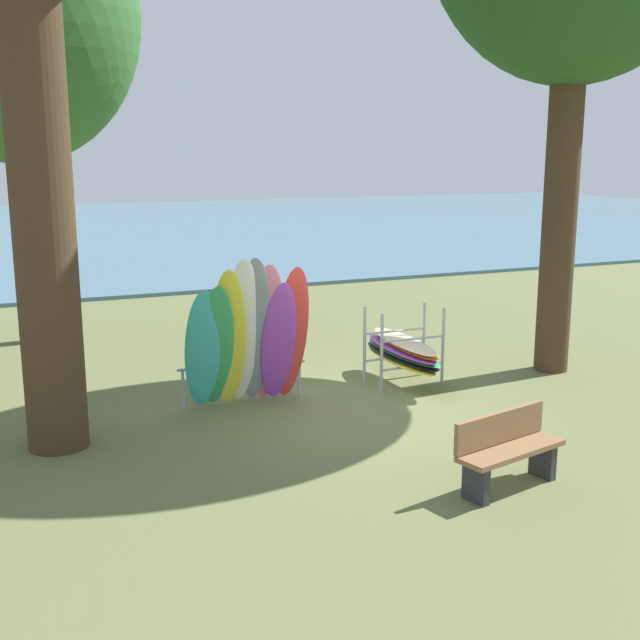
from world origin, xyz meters
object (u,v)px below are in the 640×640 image
Objects in this scene: tree_mid_behind at (11,15)px; board_storage_rack at (403,350)px; leaning_board_pile at (248,338)px; park_bench at (507,449)px.

tree_mid_behind is 4.12× the size of board_storage_rack.
board_storage_rack is (2.65, 0.16, -0.48)m from leaning_board_pile.
tree_mid_behind is at bearing 134.43° from board_storage_rack.
tree_mid_behind is 11.81m from park_bench.
leaning_board_pile reaches higher than park_bench.
tree_mid_behind is 3.89× the size of leaning_board_pile.
board_storage_rack is 4.14m from park_bench.
park_bench is (4.37, -9.42, -5.64)m from tree_mid_behind.
park_bench is (-0.90, -4.04, -0.10)m from board_storage_rack.
board_storage_rack is at bearing 3.55° from leaning_board_pile.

